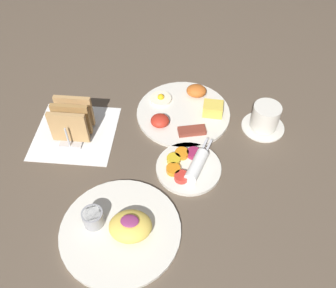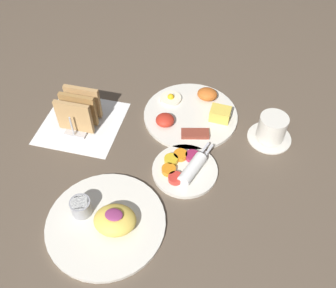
{
  "view_description": "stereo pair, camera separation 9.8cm",
  "coord_description": "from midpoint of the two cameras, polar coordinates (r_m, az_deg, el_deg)",
  "views": [
    {
      "loc": [
        0.12,
        -0.6,
        0.77
      ],
      "look_at": [
        0.07,
        0.04,
        0.03
      ],
      "focal_mm": 40.0,
      "sensor_mm": 36.0,
      "label": 1
    },
    {
      "loc": [
        0.22,
        -0.58,
        0.77
      ],
      "look_at": [
        0.07,
        0.04,
        0.03
      ],
      "focal_mm": 40.0,
      "sensor_mm": 36.0,
      "label": 2
    }
  ],
  "objects": [
    {
      "name": "coffee_cup",
      "position": [
        1.06,
        18.09,
        2.02
      ],
      "size": [
        0.12,
        0.12,
        0.08
      ],
      "color": "silver",
      "rests_on": "ground_plane"
    },
    {
      "name": "ground_plane",
      "position": [
        0.98,
        -1.55,
        -2.29
      ],
      "size": [
        3.0,
        3.0,
        0.0
      ],
      "primitive_type": "plane",
      "color": "brown"
    },
    {
      "name": "toast_rack",
      "position": [
        1.05,
        -10.83,
        4.92
      ],
      "size": [
        0.1,
        0.12,
        0.1
      ],
      "color": "#B7B7BC",
      "rests_on": "ground_plane"
    },
    {
      "name": "napkin_flat",
      "position": [
        1.09,
        -10.46,
        3.02
      ],
      "size": [
        0.22,
        0.22,
        0.0
      ],
      "color": "white",
      "rests_on": "ground_plane"
    },
    {
      "name": "plate_breakfast",
      "position": [
        1.09,
        6.27,
        4.56
      ],
      "size": [
        0.27,
        0.27,
        0.05
      ],
      "color": "silver",
      "rests_on": "ground_plane"
    },
    {
      "name": "plate_foreground",
      "position": [
        0.87,
        -6.2,
        -11.78
      ],
      "size": [
        0.27,
        0.27,
        0.06
      ],
      "color": "silver",
      "rests_on": "ground_plane"
    },
    {
      "name": "plate_condiments",
      "position": [
        0.95,
        5.56,
        -3.93
      ],
      "size": [
        0.17,
        0.17,
        0.04
      ],
      "color": "silver",
      "rests_on": "ground_plane"
    }
  ]
}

